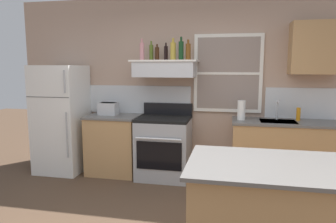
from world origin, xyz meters
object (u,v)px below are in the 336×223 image
at_px(bottle_amber_wine, 188,51).
at_px(kitchen_island, 276,219).
at_px(toaster, 108,108).
at_px(bottle_brown_stout, 157,53).
at_px(dish_soap_bottle, 298,114).
at_px(bottle_dark_green_wine, 181,50).
at_px(refrigerator, 61,119).
at_px(paper_towel_roll, 241,110).
at_px(bottle_olive_oil_square, 151,52).
at_px(bottle_rose_pink, 142,51).
at_px(stove_range, 164,147).
at_px(bottle_champagne_gold_foil, 173,51).
at_px(bottle_balsamic_dark, 166,53).

height_order(bottle_amber_wine, kitchen_island, bottle_amber_wine).
relative_size(toaster, bottle_brown_stout, 1.28).
relative_size(bottle_brown_stout, dish_soap_bottle, 1.29).
bearing_deg(dish_soap_bottle, bottle_dark_green_wine, -176.56).
bearing_deg(refrigerator, paper_towel_roll, 1.25).
xyz_separation_m(bottle_olive_oil_square, bottle_amber_wine, (0.57, -0.11, 0.00)).
bearing_deg(refrigerator, toaster, 7.36).
xyz_separation_m(bottle_dark_green_wine, dish_soap_bottle, (1.64, 0.10, -0.88)).
bearing_deg(bottle_dark_green_wine, kitchen_island, -61.05).
bearing_deg(bottle_rose_pink, stove_range, -11.82).
relative_size(refrigerator, stove_range, 1.53).
relative_size(bottle_rose_pink, bottle_amber_wine, 1.09).
distance_m(bottle_rose_pink, kitchen_island, 2.99).
xyz_separation_m(bottle_champagne_gold_foil, bottle_dark_green_wine, (0.12, -0.02, 0.01)).
distance_m(stove_range, bottle_dark_green_wine, 1.44).
xyz_separation_m(bottle_olive_oil_square, dish_soap_bottle, (2.10, -0.02, -0.86)).
height_order(bottle_amber_wine, dish_soap_bottle, bottle_amber_wine).
height_order(bottle_brown_stout, paper_towel_roll, bottle_brown_stout).
distance_m(refrigerator, bottle_amber_wine, 2.24).
distance_m(bottle_dark_green_wine, kitchen_island, 2.68).
bearing_deg(bottle_champagne_gold_foil, bottle_brown_stout, 167.70).
height_order(bottle_rose_pink, bottle_olive_oil_square, bottle_rose_pink).
height_order(bottle_champagne_gold_foil, dish_soap_bottle, bottle_champagne_gold_foil).
relative_size(bottle_amber_wine, dish_soap_bottle, 1.57).
relative_size(bottle_olive_oil_square, bottle_balsamic_dark, 1.11).
distance_m(refrigerator, paper_towel_roll, 2.77).
distance_m(refrigerator, bottle_champagne_gold_foil, 2.06).
xyz_separation_m(bottle_olive_oil_square, kitchen_island, (1.57, -2.10, -1.41)).
xyz_separation_m(bottle_champagne_gold_foil, kitchen_island, (1.22, -2.01, -1.42)).
bearing_deg(bottle_brown_stout, bottle_amber_wine, -7.58).
distance_m(bottle_rose_pink, bottle_champagne_gold_foil, 0.47).
bearing_deg(stove_range, dish_soap_bottle, 4.18).
bearing_deg(bottle_amber_wine, refrigerator, -177.94).
bearing_deg(bottle_balsamic_dark, kitchen_island, -57.30).
relative_size(refrigerator, bottle_dark_green_wine, 5.18).
xyz_separation_m(bottle_olive_oil_square, bottle_champagne_gold_foil, (0.35, -0.10, 0.01)).
bearing_deg(bottle_rose_pink, kitchen_island, -50.13).
distance_m(bottle_rose_pink, dish_soap_bottle, 2.39).
bearing_deg(dish_soap_bottle, bottle_rose_pink, -178.32).
bearing_deg(kitchen_island, refrigerator, 147.24).
height_order(bottle_brown_stout, dish_soap_bottle, bottle_brown_stout).
distance_m(bottle_balsamic_dark, bottle_amber_wine, 0.36).
bearing_deg(bottle_champagne_gold_foil, bottle_rose_pink, 178.11).
height_order(refrigerator, kitchen_island, refrigerator).
height_order(refrigerator, bottle_champagne_gold_foil, bottle_champagne_gold_foil).
height_order(bottle_amber_wine, paper_towel_roll, bottle_amber_wine).
bearing_deg(paper_towel_roll, dish_soap_bottle, 7.37).
bearing_deg(bottle_balsamic_dark, bottle_brown_stout, -166.29).
distance_m(stove_range, paper_towel_roll, 1.25).
bearing_deg(bottle_olive_oil_square, bottle_brown_stout, -23.96).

